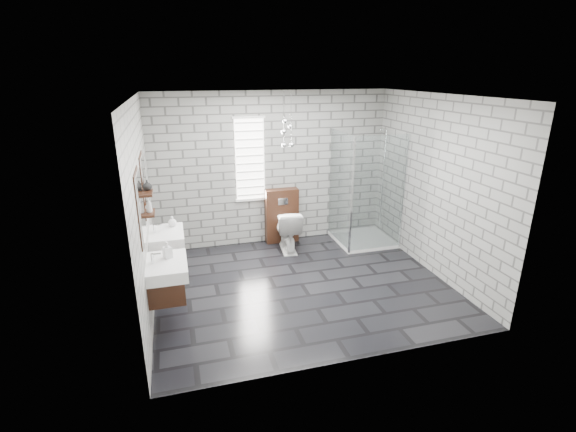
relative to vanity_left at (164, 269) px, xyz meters
name	(u,v)px	position (x,y,z in m)	size (l,w,h in m)	color
floor	(302,285)	(1.91, 0.53, -0.77)	(4.20, 3.60, 0.02)	black
ceiling	(304,95)	(1.91, 0.53, 1.95)	(4.20, 3.60, 0.02)	white
wall_back	(272,169)	(1.91, 2.34, 0.59)	(4.20, 0.02, 2.70)	gray
wall_front	(358,248)	(1.91, -1.28, 0.59)	(4.20, 0.02, 2.70)	gray
wall_left	(142,210)	(-0.20, 0.53, 0.59)	(0.02, 3.60, 2.70)	gray
wall_right	(436,186)	(4.02, 0.53, 0.59)	(0.02, 3.60, 2.70)	gray
vanity_left	(164,269)	(0.00, 0.00, 0.00)	(0.47, 0.70, 1.57)	#3A1E11
vanity_right	(164,238)	(0.00, 1.02, 0.00)	(0.47, 0.70, 1.57)	#3A1E11
shelf_lower	(149,213)	(-0.12, 0.48, 0.56)	(0.14, 0.30, 0.03)	#3A1E11
shelf_upper	(147,193)	(-0.12, 0.48, 0.82)	(0.14, 0.30, 0.03)	#3A1E11
window	(250,160)	(1.51, 2.31, 0.79)	(0.56, 0.05, 1.48)	white
cistern_panel	(282,216)	(2.05, 2.23, -0.26)	(0.60, 0.20, 1.00)	#3A1E11
flush_plate	(283,202)	(2.05, 2.12, 0.04)	(0.18, 0.01, 0.12)	silver
shower_enclosure	(362,218)	(3.41, 1.71, -0.25)	(1.00, 1.00, 2.03)	white
pendant_cluster	(287,133)	(2.06, 1.90, 1.28)	(0.24, 0.22, 0.90)	silver
toilet	(288,230)	(2.05, 1.82, -0.38)	(0.42, 0.73, 0.74)	white
soap_bottle_a	(167,250)	(0.06, 0.11, 0.20)	(0.09, 0.10, 0.21)	#B2B2B2
soap_bottle_b	(172,221)	(0.13, 1.22, 0.17)	(0.12, 0.12, 0.16)	#B2B2B2
soap_bottle_c	(149,205)	(-0.11, 0.46, 0.67)	(0.07, 0.07, 0.18)	#B2B2B2
vase	(147,185)	(-0.11, 0.57, 0.90)	(0.12, 0.12, 0.13)	#B2B2B2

